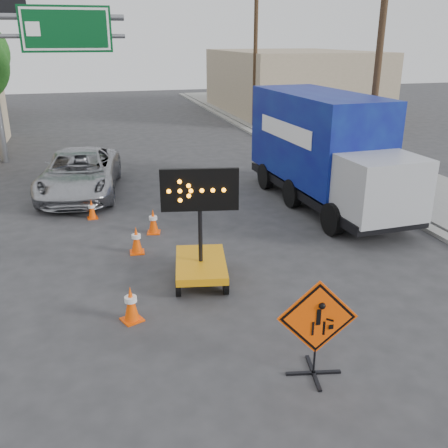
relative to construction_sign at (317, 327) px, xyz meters
name	(u,v)px	position (x,y,z in m)	size (l,w,h in m)	color
ground	(262,363)	(-0.77, 0.53, -0.97)	(100.00, 100.00, 0.00)	#2D2D30
curb_right	(298,157)	(6.43, 15.53, -0.91)	(0.40, 60.00, 0.12)	gray
sidewalk_right	(340,154)	(8.73, 15.53, -0.89)	(4.00, 60.00, 0.15)	gray
building_right_far	(291,82)	(12.23, 30.53, 1.33)	(10.00, 14.00, 4.60)	tan
highway_gantry	(37,49)	(-5.20, 18.48, 4.11)	(6.18, 0.38, 6.90)	slate
utility_pole_near	(378,62)	(7.23, 10.53, 3.72)	(1.80, 0.26, 9.00)	#3F2B1B
utility_pole_far	(255,52)	(7.23, 24.53, 3.72)	(1.80, 0.26, 9.00)	#3F2B1B
construction_sign	(317,327)	(0.00, 0.00, 0.00)	(1.36, 0.97, 1.83)	black
arrow_board	(201,257)	(-1.09, 4.03, -0.33)	(1.77, 2.17, 2.82)	orange
pickup_truck	(80,173)	(-3.81, 12.27, -0.16)	(2.68, 5.82, 1.62)	#A4A5AB
box_truck	(324,156)	(4.38, 8.71, 0.76)	(2.85, 8.09, 3.80)	black
cone_a	(131,304)	(-2.90, 2.65, -0.57)	(0.52, 0.52, 0.79)	#FF4C05
cone_b	(136,240)	(-2.41, 6.15, -0.58)	(0.41, 0.41, 0.76)	#FF4C05
cone_c	(153,221)	(-1.76, 7.50, -0.59)	(0.46, 0.46, 0.76)	#FF4C05
cone_d	(92,209)	(-3.50, 9.34, -0.64)	(0.35, 0.35, 0.64)	#FF4C05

